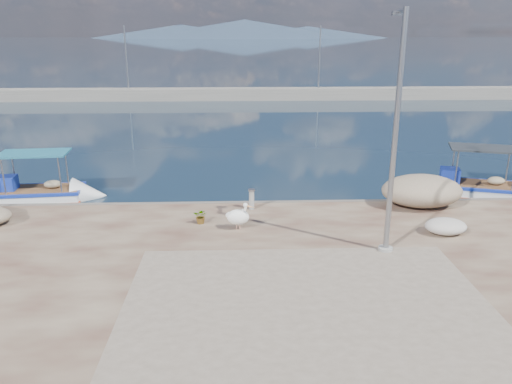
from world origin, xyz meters
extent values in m
plane|color=#162635|center=(0.00, 0.00, 0.00)|extent=(1400.00, 1400.00, 0.00)
cube|color=gray|center=(1.00, -3.00, 0.50)|extent=(9.00, 7.00, 0.01)
cube|color=gray|center=(0.00, 40.00, 0.60)|extent=(120.00, 2.20, 1.20)
cylinder|color=gray|center=(-12.00, 40.00, 4.00)|extent=(0.16, 0.16, 7.00)
cylinder|color=gray|center=(8.00, 40.00, 4.00)|extent=(0.16, 0.16, 7.00)
cone|color=#28384C|center=(-70.00, 650.00, 8.00)|extent=(220.00, 220.00, 16.00)
cone|color=#28384C|center=(10.00, 650.00, 11.00)|extent=(280.00, 280.00, 22.00)
cone|color=#28384C|center=(90.00, 650.00, 7.00)|extent=(200.00, 200.00, 14.00)
cube|color=white|center=(-9.17, 7.14, 0.06)|extent=(5.15, 2.10, 0.82)
cube|color=#172F99|center=(-9.17, 7.14, 0.43)|extent=(3.76, 2.02, 0.12)
cube|color=#B03415|center=(-9.17, 7.14, 0.02)|extent=(3.76, 2.00, 0.10)
cube|color=#172F99|center=(-10.42, 7.02, 0.78)|extent=(0.85, 0.85, 0.61)
cube|color=#1C5970|center=(-9.17, 7.14, 2.04)|extent=(2.89, 1.81, 0.07)
cube|color=white|center=(9.99, 7.10, 0.07)|extent=(5.44, 3.12, 0.85)
cube|color=#172F99|center=(9.99, 7.10, 0.45)|extent=(4.07, 2.75, 0.12)
cube|color=#B03415|center=(9.99, 7.10, 0.02)|extent=(4.07, 2.73, 0.11)
cube|color=#172F99|center=(8.75, 7.47, 0.80)|extent=(1.00, 1.00, 0.62)
cube|color=#202429|center=(9.99, 7.10, 2.10)|extent=(3.19, 2.36, 0.07)
cylinder|color=tan|center=(-0.72, 2.21, 0.62)|extent=(0.03, 0.03, 0.25)
cylinder|color=tan|center=(-0.60, 2.16, 0.62)|extent=(0.03, 0.03, 0.25)
ellipsoid|color=white|center=(-0.66, 2.18, 0.94)|extent=(0.86, 0.71, 0.53)
cylinder|color=white|center=(-0.45, 2.10, 1.21)|extent=(0.20, 0.16, 0.45)
sphere|color=white|center=(-0.42, 2.08, 1.40)|extent=(0.15, 0.15, 0.15)
cone|color=#F3A45E|center=(-0.25, 2.02, 1.37)|extent=(0.36, 0.21, 0.11)
cylinder|color=gray|center=(3.83, 0.32, 4.00)|extent=(0.16, 0.16, 7.00)
cylinder|color=gray|center=(3.83, 0.32, 0.55)|extent=(0.44, 0.44, 0.10)
cube|color=gray|center=(3.83, 0.97, 7.35)|extent=(0.35, 0.18, 0.12)
cylinder|color=gray|center=(-0.15, 4.21, 0.87)|extent=(0.19, 0.19, 0.75)
cylinder|color=gray|center=(-0.15, 4.21, 1.25)|extent=(0.26, 0.26, 0.06)
imported|color=#33722D|center=(-1.95, 2.78, 0.77)|extent=(0.57, 0.52, 0.54)
ellipsoid|color=beige|center=(6.18, 1.56, 0.76)|extent=(1.37, 1.03, 0.51)
ellipsoid|color=tan|center=(6.34, 4.34, 1.10)|extent=(3.06, 2.18, 1.20)
camera|label=1|loc=(-0.65, -13.48, 6.86)|focal=35.00mm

